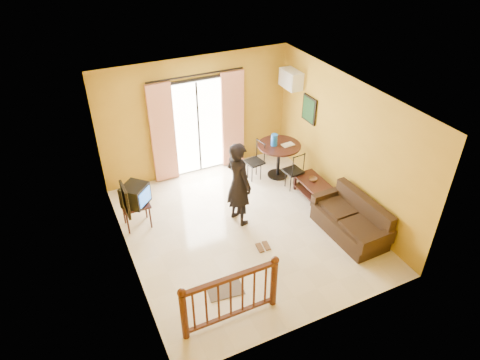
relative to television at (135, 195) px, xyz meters
name	(u,v)px	position (x,y,z in m)	size (l,w,h in m)	color
ground	(244,229)	(1.87, -1.02, -0.75)	(5.00, 5.00, 0.00)	beige
room_shell	(245,156)	(1.87, -1.02, 0.95)	(5.00, 5.00, 5.00)	white
balcony_door	(198,127)	(1.87, 1.41, 0.43)	(2.25, 0.14, 2.46)	black
tv_table	(136,207)	(-0.03, 0.00, -0.29)	(0.54, 0.45, 0.54)	black
television	(135,195)	(0.00, 0.00, 0.00)	(0.64, 0.64, 0.43)	black
picture_left	(125,200)	(-0.35, -1.22, 0.80)	(0.05, 0.42, 0.52)	black
dining_table	(279,151)	(3.45, 0.43, -0.09)	(1.00, 1.00, 0.83)	black
water_jug	(274,140)	(3.33, 0.46, 0.22)	(0.15, 0.15, 0.28)	blue
serving_tray	(288,145)	(3.62, 0.33, 0.09)	(0.28, 0.18, 0.02)	beige
dining_chairs	(272,183)	(3.19, 0.19, -0.75)	(1.05, 1.16, 0.95)	black
air_conditioner	(291,79)	(3.96, 0.93, 1.40)	(0.31, 0.60, 0.40)	white
botanical_print	(309,109)	(4.08, 0.28, 0.90)	(0.05, 0.50, 0.60)	black
coffee_table	(313,186)	(3.72, -0.66, -0.48)	(0.51, 0.92, 0.41)	black
bowl	(313,179)	(3.72, -0.63, -0.32)	(0.20, 0.20, 0.06)	brown
sofa	(352,221)	(3.72, -2.03, -0.46)	(0.81, 1.67, 0.79)	black
standing_person	(239,184)	(1.89, -0.71, 0.15)	(0.66, 0.43, 1.80)	black
stair_balustrade	(231,295)	(0.72, -2.92, -0.19)	(1.63, 0.13, 1.04)	#471E0F
doormat	(225,289)	(0.87, -2.33, -0.74)	(0.60, 0.40, 0.02)	#574C45
sandals	(263,247)	(1.96, -1.66, -0.74)	(0.27, 0.26, 0.03)	brown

